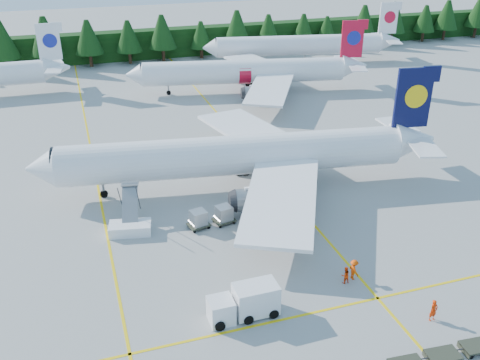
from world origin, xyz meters
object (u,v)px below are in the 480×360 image
object	(u,v)px
airliner_navy	(226,157)
service_truck	(244,302)
airliner_red	(240,72)
airstairs	(130,224)

from	to	relation	value
airliner_navy	service_truck	bearing A→B (deg)	-94.62
airliner_navy	airliner_red	size ratio (longest dim) A/B	1.09
airliner_navy	service_truck	size ratio (longest dim) A/B	8.17
airliner_navy	service_truck	distance (m)	22.02
airliner_navy	airstairs	distance (m)	13.52
airliner_red	service_truck	world-z (taller)	airliner_red
airliner_navy	airstairs	size ratio (longest dim) A/B	7.50
airliner_red	service_truck	distance (m)	58.90
airliner_navy	airstairs	world-z (taller)	airliner_navy
service_truck	airliner_navy	bearing A→B (deg)	76.15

